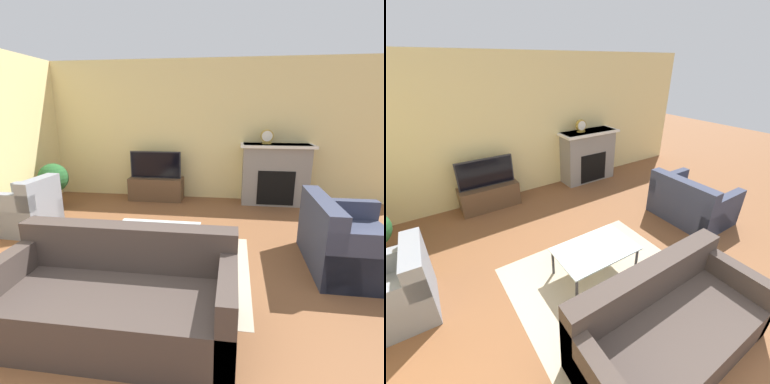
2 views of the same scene
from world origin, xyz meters
TOP-DOWN VIEW (x-y plane):
  - wall_back at (0.00, 4.76)m, footprint 8.79×0.06m
  - area_rug at (-0.07, 1.80)m, footprint 2.21×1.85m
  - fireplace at (1.60, 4.50)m, footprint 1.34×0.51m
  - tv_stand at (-0.71, 4.44)m, footprint 1.07×0.41m
  - tv at (-0.71, 4.44)m, footprint 1.01×0.06m
  - couch_sectional at (-0.08, 0.77)m, footprint 1.91×0.88m
  - couch_loveseat at (2.14, 2.12)m, footprint 0.94×1.21m
  - armchair_by_window at (-2.23, 2.62)m, footprint 0.81×0.78m
  - coffee_table at (-0.07, 1.95)m, footprint 1.01×0.65m
  - potted_plant at (-2.46, 3.71)m, footprint 0.53×0.53m
  - mantel_clock at (1.41, 4.50)m, footprint 0.24×0.07m

SIDE VIEW (x-z plane):
  - area_rug at x=-0.07m, z-range 0.00..0.00m
  - tv_stand at x=-0.71m, z-range 0.00..0.45m
  - couch_sectional at x=-0.08m, z-range -0.12..0.70m
  - couch_loveseat at x=2.14m, z-range -0.12..0.70m
  - armchair_by_window at x=-2.23m, z-range -0.11..0.71m
  - coffee_table at x=-0.07m, z-range 0.17..0.57m
  - potted_plant at x=-2.46m, z-range 0.12..0.95m
  - fireplace at x=1.60m, z-range 0.03..1.18m
  - tv at x=-0.71m, z-range 0.45..0.98m
  - mantel_clock at x=1.41m, z-range 1.15..1.42m
  - wall_back at x=0.00m, z-range 0.00..2.70m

